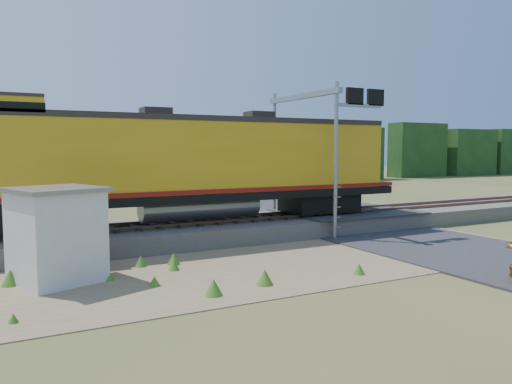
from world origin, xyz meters
TOP-DOWN VIEW (x-y plane):
  - ground at (0.00, 0.00)m, footprint 140.00×140.00m
  - ballast at (0.00, 6.00)m, footprint 70.00×5.00m
  - rails at (0.00, 6.00)m, footprint 70.00×1.54m
  - dirt_shoulder at (-2.00, 0.50)m, footprint 26.00×8.00m
  - road at (7.00, 0.74)m, footprint 7.00×66.00m
  - tree_line_north at (0.00, 38.00)m, footprint 130.00×3.00m
  - weed_clumps at (-3.50, 0.10)m, footprint 15.00×6.20m
  - locomotive at (-1.71, 6.00)m, footprint 20.25×3.09m
  - shed at (-8.07, 1.32)m, footprint 3.24×3.24m
  - signal_gantry at (4.47, 5.33)m, footprint 2.86×6.20m

SIDE VIEW (x-z plane):
  - ground at x=0.00m, z-range 0.00..0.00m
  - weed_clumps at x=-3.50m, z-range -0.28..0.28m
  - dirt_shoulder at x=-2.00m, z-range 0.00..0.03m
  - road at x=7.00m, z-range -0.34..0.52m
  - ballast at x=0.00m, z-range 0.00..0.80m
  - rails at x=0.00m, z-range 0.80..0.96m
  - shed at x=-8.07m, z-range 0.02..3.02m
  - tree_line_north at x=0.00m, z-range -0.18..6.32m
  - locomotive at x=-1.71m, z-range 0.93..6.15m
  - signal_gantry at x=4.47m, z-range 1.80..9.01m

